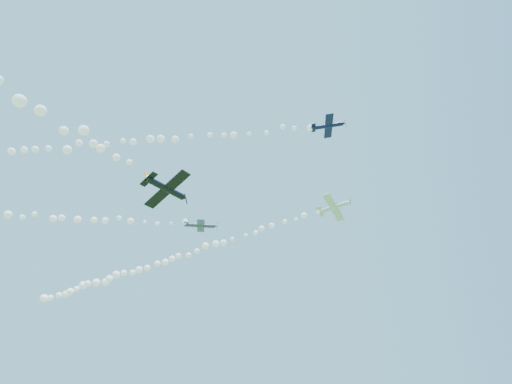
% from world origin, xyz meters
% --- Properties ---
extents(plane_white, '(7.25, 7.50, 2.37)m').
position_xyz_m(plane_white, '(16.77, 11.95, 51.13)').
color(plane_white, silver).
extents(smoke_trail_white, '(81.88, 31.39, 3.08)m').
position_xyz_m(smoke_trail_white, '(-26.15, 27.50, 50.82)').
color(smoke_trail_white, white).
extents(plane_navy, '(6.16, 6.39, 1.76)m').
position_xyz_m(plane_navy, '(17.02, -8.41, 53.78)').
color(plane_navy, '#0D0F3C').
extents(smoke_trail_navy, '(78.19, 8.14, 2.46)m').
position_xyz_m(smoke_trail_navy, '(-23.89, -11.59, 53.56)').
color(smoke_trail_navy, white).
extents(plane_grey, '(6.31, 6.58, 1.93)m').
position_xyz_m(plane_grey, '(-7.95, 3.35, 44.34)').
color(plane_grey, '#3B4056').
extents(plane_black, '(6.48, 6.37, 2.36)m').
position_xyz_m(plane_black, '(-3.69, -22.08, 33.18)').
color(plane_black, black).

